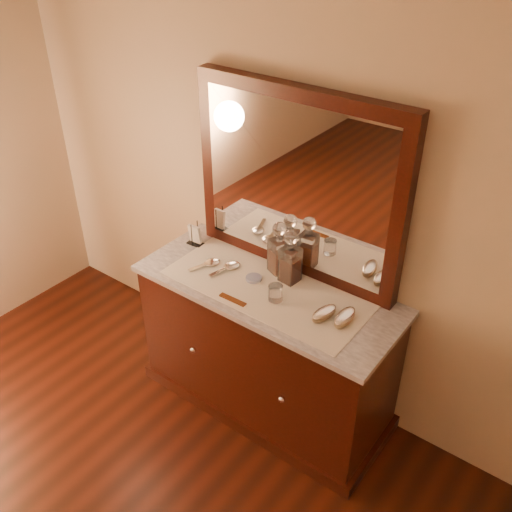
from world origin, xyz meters
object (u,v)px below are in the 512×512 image
object	(u,v)px
comb	(233,300)
decanter_left	(279,253)
decanter_right	(290,262)
brush_far	(345,317)
napkin_rack	(195,235)
hand_mirror_inner	(229,267)
hand_mirror_outer	(209,263)
pin_dish	(254,278)
dresser_cabinet	(267,349)
mirror_frame	(297,185)
brush_near	(324,313)

from	to	relation	value
comb	decanter_left	distance (m)	0.37
decanter_right	brush_far	size ratio (longest dim) A/B	1.83
napkin_rack	decanter_left	xyz separation A→B (m)	(0.55, 0.06, 0.06)
napkin_rack	hand_mirror_inner	bearing A→B (deg)	-13.77
comb	hand_mirror_outer	xyz separation A→B (m)	(-0.31, 0.17, 0.00)
decanter_left	brush_far	size ratio (longest dim) A/B	1.82
decanter_right	pin_dish	bearing A→B (deg)	-144.67
dresser_cabinet	brush_far	world-z (taller)	brush_far
decanter_left	hand_mirror_inner	bearing A→B (deg)	-148.89
pin_dish	brush_far	size ratio (longest dim) A/B	0.51
mirror_frame	hand_mirror_outer	size ratio (longest dim) A/B	6.04
dresser_cabinet	hand_mirror_inner	size ratio (longest dim) A/B	6.69
mirror_frame	decanter_right	xyz separation A→B (m)	(0.06, -0.13, -0.38)
comb	brush_far	size ratio (longest dim) A/B	0.93
decanter_left	hand_mirror_outer	world-z (taller)	decanter_left
pin_dish	hand_mirror_inner	world-z (taller)	hand_mirror_inner
napkin_rack	brush_near	bearing A→B (deg)	-7.64
mirror_frame	brush_near	world-z (taller)	mirror_frame
dresser_cabinet	decanter_right	bearing A→B (deg)	63.45
hand_mirror_outer	brush_far	bearing A→B (deg)	1.45
mirror_frame	brush_far	size ratio (longest dim) A/B	7.19
brush_far	decanter_right	bearing A→B (deg)	163.09
decanter_right	brush_near	size ratio (longest dim) A/B	1.83
comb	brush_far	distance (m)	0.57
pin_dish	comb	bearing A→B (deg)	-83.70
napkin_rack	mirror_frame	bearing A→B (deg)	14.46
pin_dish	hand_mirror_inner	size ratio (longest dim) A/B	0.41
mirror_frame	comb	bearing A→B (deg)	-99.37
pin_dish	brush_near	xyz separation A→B (m)	(0.46, -0.04, 0.01)
dresser_cabinet	comb	distance (m)	0.50
mirror_frame	napkin_rack	bearing A→B (deg)	-165.54
brush_far	hand_mirror_inner	world-z (taller)	brush_far
comb	decanter_left	size ratio (longest dim) A/B	0.51
pin_dish	decanter_left	xyz separation A→B (m)	(0.06, 0.15, 0.11)
decanter_right	hand_mirror_inner	xyz separation A→B (m)	(-0.33, -0.10, -0.11)
mirror_frame	hand_mirror_outer	world-z (taller)	mirror_frame
brush_far	decanter_left	bearing A→B (deg)	162.47
dresser_cabinet	mirror_frame	size ratio (longest dim) A/B	1.17
pin_dish	brush_far	xyz separation A→B (m)	(0.56, -0.01, 0.02)
dresser_cabinet	hand_mirror_inner	world-z (taller)	hand_mirror_inner
brush_near	hand_mirror_outer	world-z (taller)	brush_near
mirror_frame	napkin_rack	world-z (taller)	mirror_frame
comb	mirror_frame	bearing A→B (deg)	79.57
dresser_cabinet	pin_dish	xyz separation A→B (m)	(-0.10, 0.01, 0.45)
comb	napkin_rack	distance (m)	0.60
comb	hand_mirror_inner	bearing A→B (deg)	131.29
pin_dish	comb	xyz separation A→B (m)	(0.02, -0.21, -0.00)
pin_dish	brush_near	distance (m)	0.46
decanter_left	brush_near	distance (m)	0.45
dresser_cabinet	comb	xyz separation A→B (m)	(-0.07, -0.20, 0.45)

